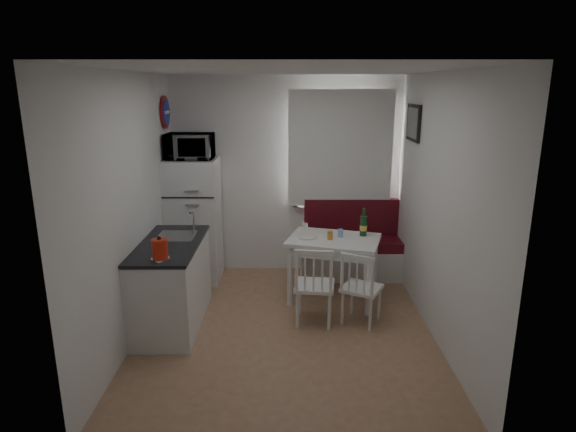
# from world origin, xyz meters

# --- Properties ---
(floor) EXTENTS (3.00, 3.50, 0.02)m
(floor) POSITION_xyz_m (0.00, 0.00, 0.00)
(floor) COLOR #966E4F
(floor) RESTS_ON ground
(ceiling) EXTENTS (3.00, 3.50, 0.02)m
(ceiling) POSITION_xyz_m (0.00, 0.00, 2.60)
(ceiling) COLOR white
(ceiling) RESTS_ON wall_back
(wall_back) EXTENTS (3.00, 0.02, 2.60)m
(wall_back) POSITION_xyz_m (0.00, 1.75, 1.30)
(wall_back) COLOR white
(wall_back) RESTS_ON floor
(wall_front) EXTENTS (3.00, 0.02, 2.60)m
(wall_front) POSITION_xyz_m (0.00, -1.75, 1.30)
(wall_front) COLOR white
(wall_front) RESTS_ON floor
(wall_left) EXTENTS (0.02, 3.50, 2.60)m
(wall_left) POSITION_xyz_m (-1.50, 0.00, 1.30)
(wall_left) COLOR white
(wall_left) RESTS_ON floor
(wall_right) EXTENTS (0.02, 3.50, 2.60)m
(wall_right) POSITION_xyz_m (1.50, 0.00, 1.30)
(wall_right) COLOR white
(wall_right) RESTS_ON floor
(window) EXTENTS (1.22, 0.06, 1.47)m
(window) POSITION_xyz_m (0.70, 1.72, 1.62)
(window) COLOR white
(window) RESTS_ON wall_back
(curtain) EXTENTS (1.35, 0.02, 1.50)m
(curtain) POSITION_xyz_m (0.70, 1.65, 1.68)
(curtain) COLOR white
(curtain) RESTS_ON wall_back
(kitchen_counter) EXTENTS (0.62, 1.32, 1.16)m
(kitchen_counter) POSITION_xyz_m (-1.20, 0.16, 0.46)
(kitchen_counter) COLOR white
(kitchen_counter) RESTS_ON floor
(wall_sign) EXTENTS (0.03, 0.40, 0.40)m
(wall_sign) POSITION_xyz_m (-1.47, 1.45, 2.15)
(wall_sign) COLOR navy
(wall_sign) RESTS_ON wall_left
(picture_frame) EXTENTS (0.04, 0.52, 0.42)m
(picture_frame) POSITION_xyz_m (1.48, 1.10, 2.05)
(picture_frame) COLOR black
(picture_frame) RESTS_ON wall_right
(bench) EXTENTS (1.41, 0.54, 1.01)m
(bench) POSITION_xyz_m (0.92, 1.51, 0.33)
(bench) COLOR white
(bench) RESTS_ON floor
(dining_table) EXTENTS (1.18, 0.97, 0.76)m
(dining_table) POSITION_xyz_m (0.56, 0.74, 0.68)
(dining_table) COLOR white
(dining_table) RESTS_ON floor
(chair_left) EXTENTS (0.45, 0.44, 0.47)m
(chair_left) POSITION_xyz_m (0.31, 0.08, 0.54)
(chair_left) COLOR white
(chair_left) RESTS_ON floor
(chair_right) EXTENTS (0.51, 0.51, 0.44)m
(chair_right) POSITION_xyz_m (0.81, 0.08, 0.50)
(chair_right) COLOR white
(chair_right) RESTS_ON floor
(fridge) EXTENTS (0.64, 0.64, 1.59)m
(fridge) POSITION_xyz_m (-1.18, 1.40, 0.79)
(fridge) COLOR white
(fridge) RESTS_ON floor
(microwave) EXTENTS (0.57, 0.39, 0.32)m
(microwave) POSITION_xyz_m (-1.18, 1.35, 1.75)
(microwave) COLOR white
(microwave) RESTS_ON fridge
(kettle) EXTENTS (0.17, 0.17, 0.23)m
(kettle) POSITION_xyz_m (-1.15, -0.38, 1.01)
(kettle) COLOR red
(kettle) RESTS_ON kitchen_counter
(wine_bottle) EXTENTS (0.08, 0.08, 0.33)m
(wine_bottle) POSITION_xyz_m (0.91, 0.84, 0.93)
(wine_bottle) COLOR #164722
(wine_bottle) RESTS_ON dining_table
(drinking_glass_orange) EXTENTS (0.06, 0.06, 0.10)m
(drinking_glass_orange) POSITION_xyz_m (0.51, 0.69, 0.81)
(drinking_glass_orange) COLOR orange
(drinking_glass_orange) RESTS_ON dining_table
(drinking_glass_blue) EXTENTS (0.06, 0.06, 0.09)m
(drinking_glass_blue) POSITION_xyz_m (0.64, 0.79, 0.81)
(drinking_glass_blue) COLOR #87AFE5
(drinking_glass_blue) RESTS_ON dining_table
(plate) EXTENTS (0.22, 0.22, 0.02)m
(plate) POSITION_xyz_m (0.26, 0.76, 0.77)
(plate) COLOR white
(plate) RESTS_ON dining_table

